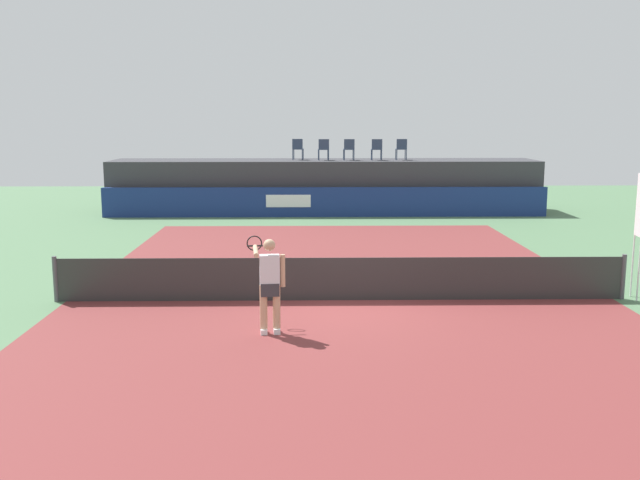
% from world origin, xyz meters
% --- Properties ---
extents(ground_plane, '(48.00, 48.00, 0.00)m').
position_xyz_m(ground_plane, '(0.00, 3.00, 0.00)').
color(ground_plane, '#4C704C').
extents(court_inner, '(12.00, 22.00, 0.00)m').
position_xyz_m(court_inner, '(0.00, 0.00, 0.00)').
color(court_inner, maroon).
rests_on(court_inner, ground).
extents(sponsor_wall, '(18.00, 0.22, 1.20)m').
position_xyz_m(sponsor_wall, '(-0.01, 13.50, 0.60)').
color(sponsor_wall, navy).
rests_on(sponsor_wall, ground).
extents(spectator_platform, '(18.00, 2.80, 2.20)m').
position_xyz_m(spectator_platform, '(0.00, 15.30, 1.10)').
color(spectator_platform, '#38383D').
rests_on(spectator_platform, ground).
extents(spectator_chair_far_left, '(0.48, 0.48, 0.89)m').
position_xyz_m(spectator_chair_far_left, '(-1.13, 15.37, 2.69)').
color(spectator_chair_far_left, '#2D3D56').
rests_on(spectator_chair_far_left, spectator_platform).
extents(spectator_chair_left, '(0.46, 0.46, 0.89)m').
position_xyz_m(spectator_chair_left, '(-0.04, 15.00, 2.69)').
color(spectator_chair_left, '#2D3D56').
rests_on(spectator_chair_left, spectator_platform).
extents(spectator_chair_center, '(0.46, 0.46, 0.89)m').
position_xyz_m(spectator_chair_center, '(1.03, 15.02, 2.69)').
color(spectator_chair_center, '#2D3D56').
rests_on(spectator_chair_center, spectator_platform).
extents(spectator_chair_right, '(0.44, 0.44, 0.89)m').
position_xyz_m(spectator_chair_right, '(2.20, 14.98, 2.69)').
color(spectator_chair_right, '#2D3D56').
rests_on(spectator_chair_right, spectator_platform).
extents(spectator_chair_far_right, '(0.44, 0.44, 0.89)m').
position_xyz_m(spectator_chair_far_right, '(3.26, 15.16, 2.69)').
color(spectator_chair_far_right, '#2D3D56').
rests_on(spectator_chair_far_right, spectator_platform).
extents(tennis_net, '(12.40, 0.02, 0.95)m').
position_xyz_m(tennis_net, '(0.00, 0.00, 0.47)').
color(tennis_net, '#2D2D2D').
rests_on(tennis_net, ground).
extents(net_post_near, '(0.10, 0.10, 1.00)m').
position_xyz_m(net_post_near, '(-6.20, 0.00, 0.50)').
color(net_post_near, '#4C4C51').
rests_on(net_post_near, ground).
extents(net_post_far, '(0.10, 0.10, 1.00)m').
position_xyz_m(net_post_far, '(6.20, 0.00, 0.50)').
color(net_post_far, '#4C4C51').
rests_on(net_post_far, ground).
extents(tennis_player, '(0.78, 1.13, 1.77)m').
position_xyz_m(tennis_player, '(-1.44, -2.38, 0.96)').
color(tennis_player, white).
rests_on(tennis_player, court_inner).
extents(tennis_ball, '(0.07, 0.07, 0.07)m').
position_xyz_m(tennis_ball, '(0.14, 0.90, 0.04)').
color(tennis_ball, '#D8EA33').
rests_on(tennis_ball, court_inner).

